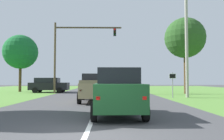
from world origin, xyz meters
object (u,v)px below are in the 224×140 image
Objects in this scene: red_suv_near at (118,91)px; oak_tree_right at (185,38)px; keep_moving_sign at (173,81)px; pickup_truck_lead at (96,88)px; extra_tree_1 at (21,52)px; traffic_light at (72,46)px; utility_pole_right at (187,41)px; crossing_suv_far at (49,85)px.

red_suv_near is 19.01m from oak_tree_right.
red_suv_near is 11.25m from keep_moving_sign.
pickup_truck_lead is 14.80m from oak_tree_right.
extra_tree_1 is (-11.08, 14.50, 4.38)m from pickup_truck_lead.
pickup_truck_lead is 0.63× the size of traffic_light.
traffic_light is at bearing 144.07° from keep_moving_sign.
oak_tree_right is (9.81, 9.65, 5.45)m from pickup_truck_lead.
pickup_truck_lead is at bearing 101.58° from red_suv_near.
oak_tree_right is (3.25, 6.17, 5.01)m from keep_moving_sign.
pickup_truck_lead is 2.36× the size of keep_moving_sign.
oak_tree_right reaches higher than extra_tree_1.
utility_pole_right is (6.71, 10.47, 4.05)m from red_suv_near.
pickup_truck_lead is at bearing -152.10° from keep_moving_sign.
red_suv_near reaches higher than pickup_truck_lead.
crossing_suv_far is (-6.62, 12.31, -0.05)m from pickup_truck_lead.
utility_pole_right is at bearing -30.43° from traffic_light.
traffic_light is (-3.51, 10.78, 4.60)m from pickup_truck_lead.
utility_pole_right is at bearing 19.34° from keep_moving_sign.
crossing_suv_far is at bearing 118.26° from pickup_truck_lead.
keep_moving_sign is at bearing -160.66° from utility_pole_right.
traffic_light is at bearing 149.57° from utility_pole_right.
extra_tree_1 is at bearing 120.61° from red_suv_near.
utility_pole_right is (-1.77, -5.66, -1.35)m from oak_tree_right.
red_suv_near is 18.49m from traffic_light.
red_suv_near is 0.92× the size of crossing_suv_far.
keep_moving_sign is 15.87m from crossing_suv_far.
crossing_suv_far is (-16.43, 2.66, -5.50)m from oak_tree_right.
traffic_light reaches higher than keep_moving_sign.
crossing_suv_far is 0.62× the size of extra_tree_1.
crossing_suv_far is at bearing 150.42° from utility_pole_right.
red_suv_near is 0.52× the size of traffic_light.
keep_moving_sign is at bearing 27.90° from pickup_truck_lead.
keep_moving_sign is 21.18m from extra_tree_1.
red_suv_near is at bearing -67.08° from crossing_suv_far.
traffic_light is 13.40m from utility_pole_right.
keep_moving_sign reaches higher than crossing_suv_far.
traffic_light is 5.79m from crossing_suv_far.
extra_tree_1 reaches higher than pickup_truck_lead.
red_suv_near reaches higher than crossing_suv_far.
keep_moving_sign is at bearing -32.00° from extra_tree_1.
traffic_light reaches higher than extra_tree_1.
keep_moving_sign is 8.59m from oak_tree_right.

